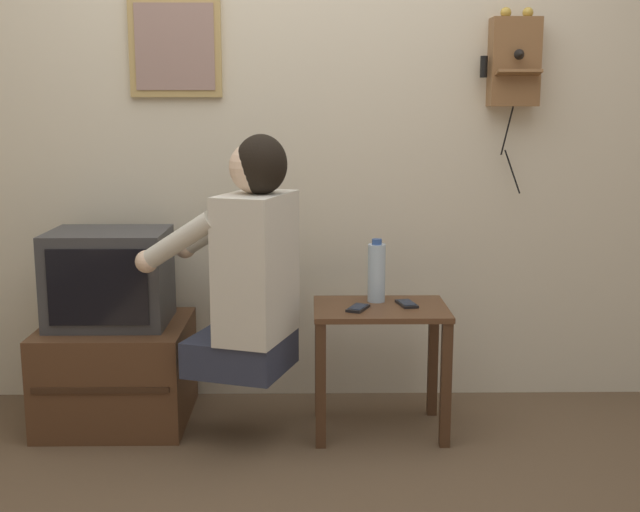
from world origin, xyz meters
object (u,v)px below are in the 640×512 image
at_px(cell_phone_held, 358,308).
at_px(framed_picture, 175,47).
at_px(cell_phone_spare, 407,304).
at_px(person, 249,264).
at_px(wall_phone_antique, 514,62).
at_px(water_bottle, 377,272).
at_px(television, 109,278).

bearing_deg(cell_phone_held, framed_picture, 172.26).
distance_m(cell_phone_held, cell_phone_spare, 0.21).
xyz_separation_m(person, cell_phone_held, (0.42, 0.06, -0.19)).
height_order(person, wall_phone_antique, wall_phone_antique).
distance_m(cell_phone_held, water_bottle, 0.20).
distance_m(framed_picture, water_bottle, 1.29).
xyz_separation_m(cell_phone_spare, water_bottle, (-0.12, 0.07, 0.12)).
xyz_separation_m(person, cell_phone_spare, (0.62, 0.12, -0.19)).
bearing_deg(framed_picture, cell_phone_held, -31.19).
bearing_deg(cell_phone_held, person, -148.85).
bearing_deg(wall_phone_antique, framed_picture, 178.27).
bearing_deg(water_bottle, television, 177.45).
distance_m(person, wall_phone_antique, 1.43).
bearing_deg(television, framed_picture, 47.40).
xyz_separation_m(wall_phone_antique, framed_picture, (-1.45, 0.04, 0.06)).
relative_size(person, framed_picture, 2.19).
bearing_deg(framed_picture, television, -132.60).
distance_m(wall_phone_antique, water_bottle, 1.08).
xyz_separation_m(framed_picture, cell_phone_held, (0.76, -0.46, -1.03)).
bearing_deg(person, television, 86.75).
relative_size(television, water_bottle, 1.85).
xyz_separation_m(television, water_bottle, (1.10, -0.05, 0.03)).
bearing_deg(framed_picture, person, -56.66).
distance_m(person, water_bottle, 0.54).
xyz_separation_m(cell_phone_held, water_bottle, (0.08, 0.13, 0.12)).
height_order(cell_phone_spare, water_bottle, water_bottle).
xyz_separation_m(framed_picture, water_bottle, (0.85, -0.33, -0.92)).
height_order(television, water_bottle, television).
relative_size(cell_phone_held, cell_phone_spare, 1.03).
distance_m(television, cell_phone_held, 1.04).
bearing_deg(wall_phone_antique, cell_phone_spare, -143.80).
height_order(cell_phone_held, cell_phone_spare, same).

